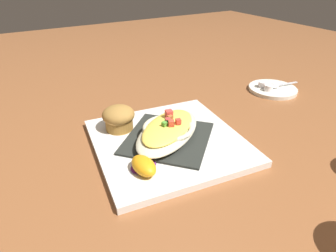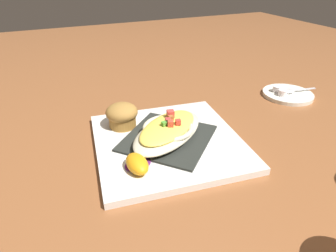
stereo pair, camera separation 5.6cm
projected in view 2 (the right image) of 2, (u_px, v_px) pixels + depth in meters
name	position (u px, v px, depth m)	size (l,w,h in m)	color
ground_plane	(168.00, 145.00, 0.58)	(2.60, 2.60, 0.00)	brown
square_plate	(168.00, 142.00, 0.58)	(0.28, 0.28, 0.01)	white
folded_napkin	(168.00, 138.00, 0.57)	(0.16, 0.16, 0.00)	#262A25
gratin_dish	(168.00, 130.00, 0.56)	(0.21, 0.19, 0.05)	beige
muffin	(122.00, 115.00, 0.61)	(0.07, 0.07, 0.05)	#A1712F
orange_garnish	(137.00, 164.00, 0.49)	(0.05, 0.06, 0.03)	#581C5F
creamer_saucer	(288.00, 94.00, 0.79)	(0.13, 0.13, 0.01)	white
spoon	(291.00, 91.00, 0.78)	(0.10, 0.03, 0.01)	silver
creamer_cup_0	(277.00, 89.00, 0.78)	(0.02, 0.02, 0.02)	silver
creamer_cup_1	(283.00, 93.00, 0.76)	(0.02, 0.02, 0.02)	white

